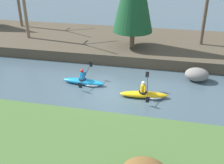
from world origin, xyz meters
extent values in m
plane|color=#425660|center=(0.00, 0.00, 0.00)|extent=(90.00, 90.00, 0.00)
cube|color=#4C4233|center=(0.00, 8.26, 0.40)|extent=(44.00, 8.79, 0.79)
cylinder|color=brown|center=(-0.13, 6.29, 1.41)|extent=(0.36, 0.36, 1.23)
cylinder|color=brown|center=(-12.12, 10.44, 3.07)|extent=(0.28, 0.28, 4.55)
cylinder|color=#7A664C|center=(-9.35, 6.77, 3.18)|extent=(0.28, 0.28, 4.78)
cylinder|color=brown|center=(5.22, 8.14, 2.81)|extent=(0.28, 0.28, 4.03)
ellipsoid|color=yellow|center=(1.59, -0.31, 0.17)|extent=(2.75, 0.94, 0.34)
cone|color=yellow|center=(2.82, -0.15, 0.19)|extent=(0.37, 0.24, 0.20)
cylinder|color=black|center=(1.54, -0.32, 0.31)|extent=(0.54, 0.54, 0.08)
cylinder|color=yellow|center=(1.54, -0.32, 0.56)|extent=(0.34, 0.34, 0.42)
sphere|color=white|center=(1.54, -0.32, 0.89)|extent=(0.26, 0.26, 0.23)
cylinder|color=yellow|center=(1.61, -0.07, 0.65)|extent=(0.12, 0.23, 0.35)
cylinder|color=yellow|center=(1.67, -0.55, 0.65)|extent=(0.12, 0.23, 0.35)
cylinder|color=black|center=(1.77, -0.29, 0.69)|extent=(0.28, 1.90, 0.65)
cube|color=black|center=(1.64, 0.65, 1.00)|extent=(0.22, 0.18, 0.41)
cube|color=black|center=(1.89, -1.23, 0.38)|extent=(0.22, 0.18, 0.41)
ellipsoid|color=white|center=(2.13, -0.24, 0.09)|extent=(1.18, 0.84, 0.18)
ellipsoid|color=#1993D6|center=(-2.30, 0.56, 0.17)|extent=(2.73, 0.74, 0.34)
cone|color=#1993D6|center=(-1.06, 0.50, 0.19)|extent=(0.36, 0.22, 0.20)
cylinder|color=black|center=(-2.35, 0.56, 0.31)|extent=(0.50, 0.50, 0.08)
cylinder|color=#1984CC|center=(-2.35, 0.56, 0.56)|extent=(0.32, 0.32, 0.42)
sphere|color=red|center=(-2.35, 0.56, 0.89)|extent=(0.24, 0.24, 0.23)
cylinder|color=#1984CC|center=(-2.24, 0.80, 0.65)|extent=(0.10, 0.23, 0.35)
cylinder|color=#1984CC|center=(-2.26, 0.32, 0.65)|extent=(0.10, 0.23, 0.35)
cylinder|color=black|center=(-2.12, 0.55, 0.69)|extent=(0.13, 1.91, 0.65)
cube|color=black|center=(-2.07, 1.50, 1.00)|extent=(0.21, 0.17, 0.41)
cube|color=black|center=(-2.17, -0.40, 0.38)|extent=(0.21, 0.17, 0.41)
ellipsoid|color=white|center=(-1.75, 0.53, 0.09)|extent=(1.13, 0.76, 0.18)
ellipsoid|color=gray|center=(4.64, 2.65, 0.42)|extent=(1.50, 1.17, 0.85)
camera|label=1|loc=(2.71, -13.45, 7.27)|focal=42.00mm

